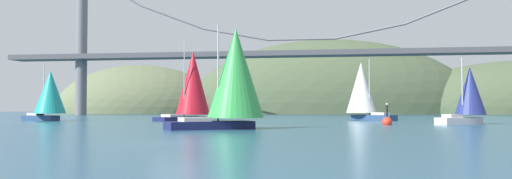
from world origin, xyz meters
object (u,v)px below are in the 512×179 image
object	(u,v)px
sailboat_navy_sail	(469,94)
channel_buoy	(387,121)
sailboat_crimson_sail	(192,85)
sailboat_white_mainsail	(362,90)
sailboat_green_sail	(234,76)
sailboat_teal_sail	(50,94)

from	to	relation	value
sailboat_navy_sail	channel_buoy	size ratio (longest dim) A/B	2.87
sailboat_crimson_sail	sailboat_white_mainsail	world-z (taller)	sailboat_crimson_sail
sailboat_green_sail	sailboat_navy_sail	bearing A→B (deg)	35.43
sailboat_teal_sail	sailboat_white_mainsail	distance (m)	45.74
sailboat_green_sail	sailboat_teal_sail	distance (m)	39.06
sailboat_teal_sail	sailboat_green_sail	bearing A→B (deg)	-36.25
sailboat_teal_sail	channel_buoy	world-z (taller)	sailboat_teal_sail
sailboat_green_sail	sailboat_white_mainsail	size ratio (longest dim) A/B	1.04
sailboat_crimson_sail	sailboat_white_mainsail	bearing A→B (deg)	15.29
sailboat_crimson_sail	channel_buoy	distance (m)	30.72
sailboat_navy_sail	sailboat_teal_sail	bearing A→B (deg)	173.83
sailboat_crimson_sail	sailboat_white_mainsail	distance (m)	25.53
sailboat_crimson_sail	channel_buoy	bearing A→B (deg)	-29.41
sailboat_teal_sail	sailboat_navy_sail	bearing A→B (deg)	-6.17
sailboat_crimson_sail	sailboat_navy_sail	bearing A→B (deg)	-17.00
sailboat_white_mainsail	sailboat_green_sail	bearing A→B (deg)	-110.07
sailboat_crimson_sail	sailboat_navy_sail	size ratio (longest dim) A/B	1.51
sailboat_navy_sail	sailboat_green_sail	distance (m)	29.51
channel_buoy	sailboat_white_mainsail	bearing A→B (deg)	94.77
sailboat_crimson_sail	sailboat_green_sail	size ratio (longest dim) A/B	1.21
sailboat_green_sail	sailboat_white_mainsail	xyz separation A→B (m)	(12.72, 34.80, -0.15)
sailboat_navy_sail	sailboat_teal_sail	size ratio (longest dim) A/B	0.95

